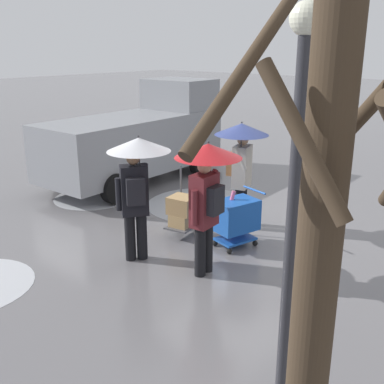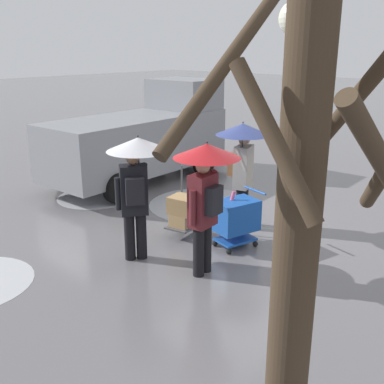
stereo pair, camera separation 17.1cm
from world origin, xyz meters
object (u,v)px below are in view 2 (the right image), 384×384
at_px(hand_dolly_boxes, 183,211).
at_px(pedestrian_white_side, 205,179).
at_px(shopping_cart_vendor, 236,217).
at_px(cargo_van_parked_right, 144,136).
at_px(pedestrian_pink_side, 136,170).
at_px(street_lamp, 286,183).
at_px(pedestrian_black_side, 242,151).
at_px(bare_tree_near, 293,316).

bearing_deg(hand_dolly_boxes, pedestrian_white_side, 145.54).
relative_size(shopping_cart_vendor, hand_dolly_boxes, 0.79).
xyz_separation_m(cargo_van_parked_right, pedestrian_pink_side, (-3.61, 3.49, 0.39)).
bearing_deg(cargo_van_parked_right, street_lamp, 145.66).
distance_m(pedestrian_pink_side, pedestrian_white_side, 1.22).
bearing_deg(street_lamp, pedestrian_black_side, -50.12).
distance_m(hand_dolly_boxes, pedestrian_black_side, 1.63).
height_order(pedestrian_pink_side, bare_tree_near, bare_tree_near).
xyz_separation_m(hand_dolly_boxes, pedestrian_black_side, (-0.53, -1.11, 1.07)).
xyz_separation_m(pedestrian_pink_side, pedestrian_white_side, (-1.17, -0.36, 0.00)).
distance_m(pedestrian_black_side, pedestrian_white_side, 2.12).
height_order(shopping_cart_vendor, street_lamp, street_lamp).
relative_size(cargo_van_parked_right, bare_tree_near, 1.38).
xyz_separation_m(shopping_cart_vendor, pedestrian_white_side, (-0.23, 1.14, 1.00)).
bearing_deg(bare_tree_near, cargo_van_parked_right, -38.05).
bearing_deg(bare_tree_near, pedestrian_white_side, -43.98).
bearing_deg(pedestrian_white_side, cargo_van_parked_right, -33.25).
height_order(hand_dolly_boxes, pedestrian_black_side, pedestrian_black_side).
bearing_deg(shopping_cart_vendor, pedestrian_black_side, -59.17).
distance_m(hand_dolly_boxes, bare_tree_near, 6.34).
height_order(pedestrian_pink_side, pedestrian_black_side, same).
distance_m(pedestrian_pink_side, street_lamp, 3.92).
xyz_separation_m(cargo_van_parked_right, pedestrian_black_side, (-4.04, 1.15, 0.39)).
relative_size(cargo_van_parked_right, shopping_cart_vendor, 5.18).
distance_m(cargo_van_parked_right, shopping_cart_vendor, 4.99).
bearing_deg(bare_tree_near, shopping_cart_vendor, -50.74).
xyz_separation_m(hand_dolly_boxes, pedestrian_pink_side, (-0.10, 1.23, 1.07)).
relative_size(shopping_cart_vendor, pedestrian_black_side, 0.49).
height_order(cargo_van_parked_right, bare_tree_near, bare_tree_near).
xyz_separation_m(pedestrian_pink_side, bare_tree_near, (-4.49, 2.84, 0.54)).
bearing_deg(shopping_cart_vendor, pedestrian_pink_side, 58.16).
distance_m(pedestrian_white_side, bare_tree_near, 4.64).
relative_size(bare_tree_near, street_lamp, 1.01).
xyz_separation_m(pedestrian_white_side, bare_tree_near, (-3.32, 3.20, 0.54)).
bearing_deg(pedestrian_black_side, pedestrian_white_side, 110.35).
bearing_deg(hand_dolly_boxes, bare_tree_near, 138.39).
bearing_deg(street_lamp, cargo_van_parked_right, -34.34).
xyz_separation_m(hand_dolly_boxes, pedestrian_white_side, (-1.27, 0.87, 1.07)).
bearing_deg(shopping_cart_vendor, hand_dolly_boxes, 14.80).
relative_size(shopping_cart_vendor, bare_tree_near, 0.27).
height_order(hand_dolly_boxes, bare_tree_near, bare_tree_near).
xyz_separation_m(shopping_cart_vendor, pedestrian_pink_side, (0.93, 1.50, 1.00)).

